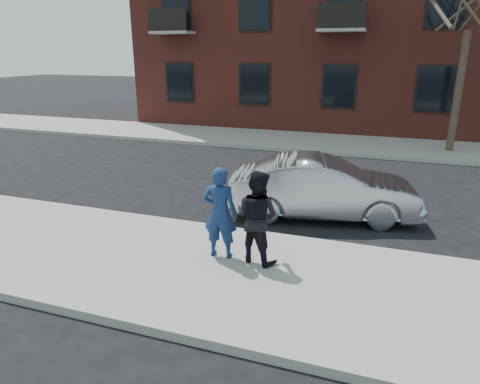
% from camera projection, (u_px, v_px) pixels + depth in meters
% --- Properties ---
extents(ground, '(100.00, 100.00, 0.00)m').
position_uv_depth(ground, '(236.00, 274.00, 7.45)').
color(ground, black).
rests_on(ground, ground).
extents(near_sidewalk, '(50.00, 3.50, 0.15)m').
position_uv_depth(near_sidewalk, '(231.00, 277.00, 7.20)').
color(near_sidewalk, gray).
rests_on(near_sidewalk, ground).
extents(near_curb, '(50.00, 0.10, 0.15)m').
position_uv_depth(near_curb, '(261.00, 235.00, 8.82)').
color(near_curb, '#999691').
rests_on(near_curb, ground).
extents(far_sidewalk, '(50.00, 3.50, 0.15)m').
position_uv_depth(far_sidewalk, '(328.00, 143.00, 17.51)').
color(far_sidewalk, gray).
rests_on(far_sidewalk, ground).
extents(far_curb, '(50.00, 0.10, 0.15)m').
position_uv_depth(far_curb, '(321.00, 152.00, 15.90)').
color(far_curb, '#999691').
rests_on(far_curb, ground).
extents(silver_sedan, '(4.44, 2.30, 1.39)m').
position_uv_depth(silver_sedan, '(323.00, 188.00, 9.79)').
color(silver_sedan, '#999BA3').
rests_on(silver_sedan, ground).
extents(man_hoodie, '(0.64, 0.51, 1.67)m').
position_uv_depth(man_hoodie, '(220.00, 213.00, 7.51)').
color(man_hoodie, navy).
rests_on(man_hoodie, near_sidewalk).
extents(man_peacoat, '(0.94, 0.82, 1.65)m').
position_uv_depth(man_peacoat, '(257.00, 217.00, 7.36)').
color(man_peacoat, black).
rests_on(man_peacoat, near_sidewalk).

